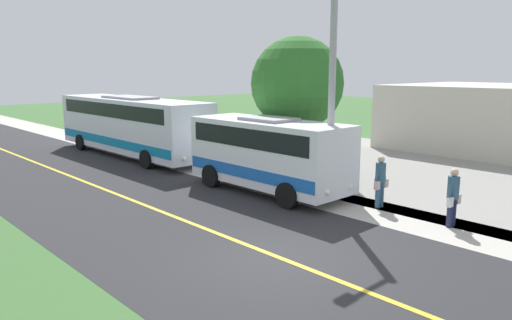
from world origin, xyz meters
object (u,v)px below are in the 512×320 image
object	(u,v)px
tree_curbside	(297,84)
transit_bus_rear	(131,123)
pedestrian_waiting	(380,180)
shuttle_bus_front	(269,151)
street_light_pole	(330,87)
pedestrian_with_bags	(453,196)

from	to	relation	value
tree_curbside	transit_bus_rear	bearing A→B (deg)	-73.26
pedestrian_waiting	tree_curbside	world-z (taller)	tree_curbside
pedestrian_waiting	tree_curbside	bearing A→B (deg)	-107.72
shuttle_bus_front	transit_bus_rear	size ratio (longest dim) A/B	0.57
shuttle_bus_front	street_light_pole	xyz separation A→B (m)	(-0.40, 2.50, 2.47)
street_light_pole	pedestrian_with_bags	bearing A→B (deg)	98.32
shuttle_bus_front	transit_bus_rear	bearing A→B (deg)	-90.59
street_light_pole	shuttle_bus_front	bearing A→B (deg)	-80.90
shuttle_bus_front	pedestrian_waiting	size ratio (longest dim) A/B	3.81
tree_curbside	pedestrian_with_bags	bearing A→B (deg)	76.42
transit_bus_rear	street_light_pole	distance (m)	13.33
pedestrian_with_bags	pedestrian_waiting	size ratio (longest dim) A/B	0.99
transit_bus_rear	tree_curbside	bearing A→B (deg)	106.74
pedestrian_with_bags	street_light_pole	bearing A→B (deg)	-81.68
pedestrian_with_bags	street_light_pole	xyz separation A→B (m)	(0.62, -4.21, 3.08)
transit_bus_rear	pedestrian_with_bags	world-z (taller)	transit_bus_rear
pedestrian_with_bags	street_light_pole	world-z (taller)	street_light_pole
shuttle_bus_front	tree_curbside	xyz separation A→B (m)	(-2.93, -1.22, 2.44)
shuttle_bus_front	street_light_pole	bearing A→B (deg)	99.10
transit_bus_rear	tree_curbside	distance (m)	10.07
shuttle_bus_front	pedestrian_waiting	bearing A→B (deg)	106.59
transit_bus_rear	pedestrian_waiting	xyz separation A→B (m)	(-1.12, 14.74, -0.80)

